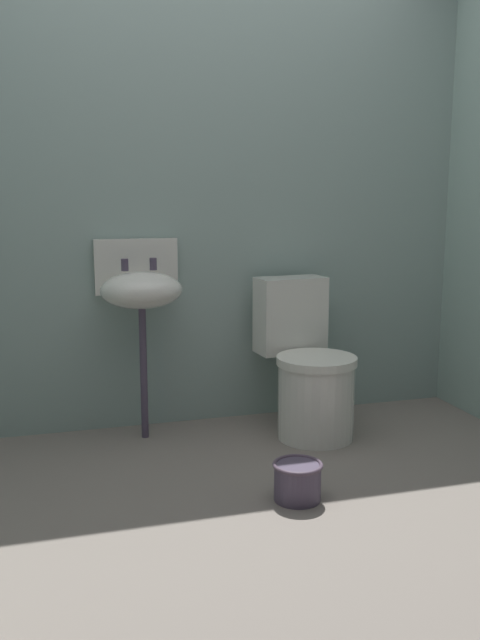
# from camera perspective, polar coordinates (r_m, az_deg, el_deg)

# --- Properties ---
(ground_plane) EXTENTS (3.36, 2.61, 0.08)m
(ground_plane) POSITION_cam_1_polar(r_m,az_deg,el_deg) (2.83, 1.64, -15.91)
(ground_plane) COLOR gray
(wall_back) EXTENTS (3.36, 0.10, 2.35)m
(wall_back) POSITION_cam_1_polar(r_m,az_deg,el_deg) (3.65, -3.94, 9.80)
(wall_back) COLOR #8EA8A0
(wall_back) RESTS_ON ground
(toilet_near_wall) EXTENTS (0.44, 0.62, 0.78)m
(toilet_near_wall) POSITION_cam_1_polar(r_m,az_deg,el_deg) (3.53, 5.64, -4.27)
(toilet_near_wall) COLOR white
(toilet_near_wall) RESTS_ON ground
(sink) EXTENTS (0.42, 0.35, 0.99)m
(sink) POSITION_cam_1_polar(r_m,az_deg,el_deg) (3.42, -8.21, 2.59)
(sink) COLOR #4D4257
(sink) RESTS_ON ground
(bucket) EXTENTS (0.20, 0.20, 0.16)m
(bucket) POSITION_cam_1_polar(r_m,az_deg,el_deg) (2.85, 4.77, -13.06)
(bucket) COLOR #4D4257
(bucket) RESTS_ON ground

